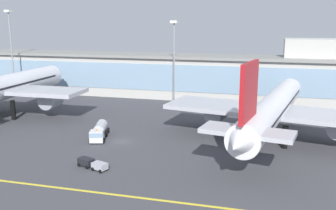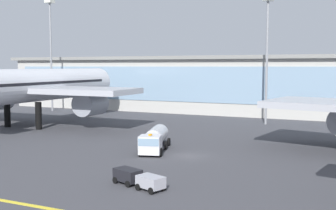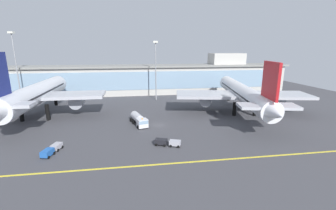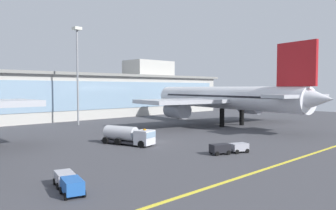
{
  "view_description": "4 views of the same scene",
  "coord_description": "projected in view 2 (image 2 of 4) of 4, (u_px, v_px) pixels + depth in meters",
  "views": [
    {
      "loc": [
        27.37,
        -66.66,
        23.46
      ],
      "look_at": [
        7.81,
        7.35,
        6.33
      ],
      "focal_mm": 40.43,
      "sensor_mm": 36.0,
      "label": 1
    },
    {
      "loc": [
        18.53,
        -46.71,
        10.87
      ],
      "look_at": [
        -3.64,
        2.24,
        5.9
      ],
      "focal_mm": 44.92,
      "sensor_mm": 36.0,
      "label": 2
    },
    {
      "loc": [
        -6.13,
        -59.51,
        20.56
      ],
      "look_at": [
        4.24,
        8.0,
        3.62
      ],
      "focal_mm": 24.32,
      "sensor_mm": 36.0,
      "label": 3
    },
    {
      "loc": [
        -36.19,
        -40.78,
        9.03
      ],
      "look_at": [
        5.67,
        3.26,
        5.83
      ],
      "focal_mm": 35.34,
      "sensor_mm": 36.0,
      "label": 4
    }
  ],
  "objects": [
    {
      "name": "service_truck_far",
      "position": [
        138.0,
        178.0,
        37.89
      ],
      "size": [
        5.78,
        3.45,
        1.4
      ],
      "rotation": [
        0.0,
        0.0,
        2.79
      ],
      "color": "black",
      "rests_on": "ground"
    },
    {
      "name": "apron_light_mast_west",
      "position": [
        267.0,
        42.0,
        77.42
      ],
      "size": [
        1.8,
        1.8,
        23.5
      ],
      "color": "gray",
      "rests_on": "ground"
    },
    {
      "name": "fuel_tanker_truck",
      "position": [
        155.0,
        140.0,
        53.78
      ],
      "size": [
        5.03,
        9.36,
        2.9
      ],
      "rotation": [
        0.0,
        0.0,
        4.99
      ],
      "color": "black",
      "rests_on": "ground"
    },
    {
      "name": "airliner_near_left",
      "position": [
        34.0,
        86.0,
        75.99
      ],
      "size": [
        39.31,
        51.27,
        19.89
      ],
      "rotation": [
        0.0,
        0.0,
        1.57
      ],
      "color": "black",
      "rests_on": "ground"
    },
    {
      "name": "ground_plane",
      "position": [
        188.0,
        156.0,
        50.98
      ],
      "size": [
        185.37,
        185.37,
        0.0
      ],
      "primitive_type": "plane",
      "color": "#424247"
    },
    {
      "name": "terminal_building",
      "position": [
        274.0,
        84.0,
        92.31
      ],
      "size": [
        135.4,
        14.0,
        18.42
      ],
      "color": "beige",
      "rests_on": "ground"
    },
    {
      "name": "apron_light_mast_centre",
      "position": [
        51.0,
        40.0,
        101.26
      ],
      "size": [
        1.8,
        1.8,
        26.65
      ],
      "color": "gray",
      "rests_on": "ground"
    }
  ]
}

